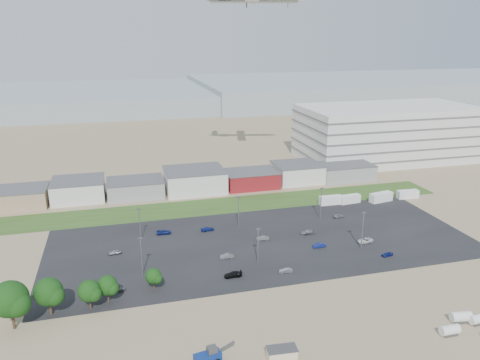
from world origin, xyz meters
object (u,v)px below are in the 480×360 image
object	(u,v)px
parked_car_7	(263,238)
portable_shed	(282,355)
parked_car_1	(319,245)
parked_car_4	(227,256)
parked_car_10	(116,289)
parked_car_5	(115,252)
parked_car_13	(286,271)
parked_car_8	(338,216)
parked_car_12	(307,232)
parked_car_2	(387,254)
telehandler	(208,356)
parked_car_6	(207,229)
parked_car_0	(365,241)
parked_car_9	(164,232)
box_trailer_a	(331,200)
parked_car_3	(233,274)
tree_far_left	(10,303)
storage_tank_nw	(461,317)

from	to	relation	value
parked_car_7	portable_shed	bearing A→B (deg)	-6.44
parked_car_1	parked_car_4	size ratio (longest dim) A/B	1.01
parked_car_7	parked_car_10	world-z (taller)	parked_car_10
parked_car_1	parked_car_10	world-z (taller)	parked_car_10
parked_car_5	parked_car_13	distance (m)	46.42
parked_car_8	parked_car_12	distance (m)	17.50
parked_car_2	parked_car_12	distance (m)	24.20
telehandler	parked_car_6	distance (m)	59.89
parked_car_8	parked_car_12	bearing A→B (deg)	121.31
parked_car_0	parked_car_13	bearing A→B (deg)	-76.63
telehandler	parked_car_9	distance (m)	59.84
box_trailer_a	parked_car_3	bearing A→B (deg)	-136.61
parked_car_0	parked_car_13	world-z (taller)	parked_car_0
telehandler	tree_far_left	xyz separation A→B (m)	(-35.71, 20.49, 4.28)
parked_car_7	parked_car_2	bearing A→B (deg)	65.10
portable_shed	parked_car_8	world-z (taller)	portable_shed
parked_car_5	parked_car_10	xyz separation A→B (m)	(-0.02, -19.88, 0.05)
parked_car_8	parked_car_13	bearing A→B (deg)	134.48
parked_car_3	parked_car_13	bearing A→B (deg)	84.19
parked_car_2	parked_car_7	bearing A→B (deg)	-129.67
storage_tank_nw	parked_car_13	xyz separation A→B (m)	(-27.54, 29.03, -0.70)
parked_car_1	parked_car_8	size ratio (longest dim) A/B	1.11
parked_car_1	parked_car_12	distance (m)	9.33
storage_tank_nw	parked_car_2	xyz separation A→B (m)	(1.87, 30.58, -0.71)
portable_shed	storage_tank_nw	xyz separation A→B (m)	(39.82, 1.93, -0.13)
parked_car_2	parked_car_7	world-z (taller)	parked_car_7
parked_car_1	parked_car_10	xyz separation A→B (m)	(-55.14, -9.53, 0.01)
parked_car_5	parked_car_9	size ratio (longest dim) A/B	0.79
parked_car_13	parked_car_5	bearing A→B (deg)	-110.81
parked_car_1	parked_car_0	bearing A→B (deg)	86.15
parked_car_6	parked_car_13	world-z (taller)	parked_car_6
tree_far_left	parked_car_13	world-z (taller)	tree_far_left
parked_car_2	parked_car_5	distance (m)	73.30
parked_car_3	parked_car_7	size ratio (longest dim) A/B	1.23
parked_car_6	parked_car_13	bearing A→B (deg)	-163.21
parked_car_7	parked_car_10	bearing A→B (deg)	-58.74
tree_far_left	parked_car_10	size ratio (longest dim) A/B	2.70
parked_car_2	tree_far_left	bearing A→B (deg)	-91.53
parked_car_1	parked_car_4	distance (m)	26.37
tree_far_left	parked_car_4	bearing A→B (deg)	21.47
parked_car_2	portable_shed	bearing A→B (deg)	-59.38
parked_car_2	parked_car_4	world-z (taller)	parked_car_4
box_trailer_a	tree_far_left	world-z (taller)	tree_far_left
box_trailer_a	parked_car_1	world-z (taller)	box_trailer_a
telehandler	box_trailer_a	world-z (taller)	telehandler
portable_shed	parked_car_13	size ratio (longest dim) A/B	1.65
parked_car_6	parked_car_8	bearing A→B (deg)	-98.42
parked_car_12	parked_car_1	bearing A→B (deg)	-7.62
parked_car_12	tree_far_left	bearing A→B (deg)	-74.79
telehandler	parked_car_13	world-z (taller)	telehandler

